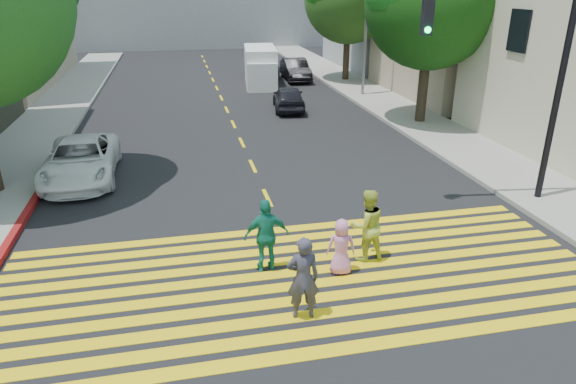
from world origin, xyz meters
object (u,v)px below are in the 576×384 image
object	(u,v)px
dark_car_near	(289,98)
silver_car	(264,65)
pedestrian_woman	(367,225)
dark_car_parked	(295,70)
pedestrian_man	(303,278)
white_van	(261,68)
white_sedan	(81,160)
pedestrian_extra	(267,235)
pedestrian_child	(341,247)
traffic_signal	(523,66)

from	to	relation	value
dark_car_near	silver_car	bearing A→B (deg)	-85.64
pedestrian_woman	dark_car_parked	size ratio (longest dim) A/B	0.42
pedestrian_man	dark_car_near	xyz separation A→B (m)	(3.51, 17.36, -0.24)
pedestrian_man	white_van	xyz separation A→B (m)	(3.22, 24.36, 0.24)
white_sedan	dark_car_near	world-z (taller)	white_sedan
pedestrian_extra	white_van	size ratio (longest dim) A/B	0.34
pedestrian_woman	pedestrian_child	size ratio (longest dim) A/B	1.34
pedestrian_child	white_sedan	bearing A→B (deg)	-37.85
pedestrian_woman	traffic_signal	world-z (taller)	traffic_signal
pedestrian_woman	traffic_signal	size ratio (longest dim) A/B	0.29
pedestrian_child	pedestrian_woman	bearing A→B (deg)	-137.10
pedestrian_woman	traffic_signal	xyz separation A→B (m)	(5.18, 2.38, 3.14)
white_sedan	dark_car_near	size ratio (longest dim) A/B	1.30
pedestrian_child	white_van	world-z (taller)	white_van
dark_car_near	white_van	world-z (taller)	white_van
pedestrian_woman	silver_car	distance (m)	26.45
pedestrian_extra	pedestrian_woman	bearing A→B (deg)	178.60
pedestrian_child	traffic_signal	world-z (taller)	traffic_signal
pedestrian_man	silver_car	size ratio (longest dim) A/B	0.37
pedestrian_woman	white_sedan	xyz separation A→B (m)	(-7.39, 7.12, -0.22)
white_sedan	dark_car_near	bearing A→B (deg)	42.20
pedestrian_man	white_van	size ratio (longest dim) A/B	0.34
pedestrian_extra	white_sedan	bearing A→B (deg)	-55.58
silver_car	white_sedan	bearing A→B (deg)	69.64
pedestrian_extra	silver_car	world-z (taller)	pedestrian_extra
pedestrian_child	dark_car_parked	world-z (taller)	dark_car_parked
pedestrian_extra	pedestrian_man	bearing A→B (deg)	100.05
silver_car	traffic_signal	size ratio (longest dim) A/B	0.76
dark_car_parked	white_van	distance (m)	2.96
silver_car	pedestrian_extra	bearing A→B (deg)	86.27
silver_car	white_van	bearing A→B (deg)	82.99
pedestrian_woman	white_sedan	size ratio (longest dim) A/B	0.37
dark_car_near	silver_car	xyz separation A→B (m)	(0.60, 10.91, 0.06)
white_sedan	dark_car_parked	xyz separation A→B (m)	(11.19, 16.70, 0.03)
dark_car_near	silver_car	world-z (taller)	silver_car
pedestrian_extra	dark_car_parked	distance (m)	24.59
white_sedan	white_van	world-z (taller)	white_van
pedestrian_woman	silver_car	size ratio (longest dim) A/B	0.37
pedestrian_woman	white_van	size ratio (longest dim) A/B	0.34
pedestrian_extra	traffic_signal	distance (m)	8.52
pedestrian_woman	dark_car_parked	bearing A→B (deg)	-105.05
pedestrian_man	dark_car_near	world-z (taller)	pedestrian_man
pedestrian_extra	silver_car	bearing A→B (deg)	-100.50
silver_car	white_van	xyz separation A→B (m)	(-0.90, -3.91, 0.43)
pedestrian_man	traffic_signal	xyz separation A→B (m)	(7.19, 4.28, 3.16)
white_sedan	white_van	distance (m)	17.58
pedestrian_man	pedestrian_child	bearing A→B (deg)	-125.06
dark_car_parked	pedestrian_extra	bearing A→B (deg)	-102.34
pedestrian_man	white_van	bearing A→B (deg)	-91.74
traffic_signal	pedestrian_extra	bearing A→B (deg)	-154.41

